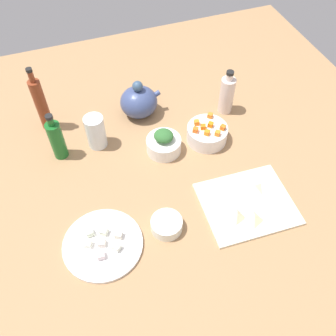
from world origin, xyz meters
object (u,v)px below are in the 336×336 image
object	(u,v)px
cutting_board	(247,204)
bowl_small_side	(167,225)
bottle_2	(227,95)
plate_tofu	(103,244)
bowl_carrots	(207,134)
teapot	(139,101)
bowl_greens	(164,145)
drinking_glass_0	(96,132)
bottle_1	(41,104)
bottle_0	(57,139)

from	to	relation	value
cutting_board	bowl_small_side	bearing A→B (deg)	178.77
bottle_2	cutting_board	bearing A→B (deg)	-105.75
plate_tofu	bowl_carrots	xyz separation A→B (cm)	(48.04, 30.57, 2.55)
bowl_small_side	teapot	distance (cm)	54.81
bowl_greens	teapot	distance (cm)	22.76
plate_tofu	drinking_glass_0	world-z (taller)	drinking_glass_0
bowl_greens	drinking_glass_0	world-z (taller)	drinking_glass_0
teapot	bowl_greens	bearing A→B (deg)	-83.65
plate_tofu	bottle_1	distance (cm)	59.90
bowl_carrots	bottle_1	bearing A→B (deg)	153.87
bowl_small_side	bottle_1	xyz separation A→B (cm)	(-29.02, 59.12, 9.67)
bowl_greens	bottle_2	xyz separation A→B (cm)	(30.96, 12.51, 5.38)
bowl_small_side	bottle_2	size ratio (longest dim) A/B	0.52
cutting_board	bowl_greens	xyz separation A→B (cm)	(-18.30, 32.36, 2.37)
cutting_board	bowl_small_side	xyz separation A→B (cm)	(-28.40, 0.61, 1.56)
cutting_board	bowl_carrots	size ratio (longest dim) A/B	1.94
bowl_small_side	bottle_1	size ratio (longest dim) A/B	0.37
bowl_small_side	drinking_glass_0	bearing A→B (deg)	106.18
plate_tofu	drinking_glass_0	bearing A→B (deg)	79.13
cutting_board	bowl_greens	world-z (taller)	bowl_greens
plate_tofu	bowl_greens	distance (cm)	43.63
teapot	bottle_0	bearing A→B (deg)	-161.10
cutting_board	bottle_0	distance (cm)	70.24
bowl_carrots	bottle_1	world-z (taller)	bottle_1
bottle_1	drinking_glass_0	bearing A→B (deg)	-44.08
bottle_1	bottle_2	xyz separation A→B (cm)	(70.08, -14.85, -3.49)
bowl_small_side	bottle_0	distance (cm)	50.43
cutting_board	bottle_0	world-z (taller)	bottle_0
bowl_greens	drinking_glass_0	bearing A→B (deg)	153.30
bottle_2	bottle_0	bearing A→B (deg)	-178.42
bowl_greens	teapot	bearing A→B (deg)	96.35
bowl_carrots	bottle_0	world-z (taller)	bottle_0
bowl_small_side	plate_tofu	bearing A→B (deg)	177.60
bottle_2	drinking_glass_0	xyz separation A→B (cm)	(-53.57, -1.14, -1.56)
drinking_glass_0	bowl_greens	bearing A→B (deg)	-26.70
bowl_greens	teapot	size ratio (longest dim) A/B	0.78
bottle_0	bowl_carrots	bearing A→B (deg)	-11.47
bowl_carrots	bowl_greens	bearing A→B (deg)	178.96
bottle_0	bottle_2	xyz separation A→B (cm)	(67.63, 1.87, -0.12)
teapot	plate_tofu	bearing A→B (deg)	-117.95
bowl_carrots	bottle_1	distance (cm)	63.45
cutting_board	bowl_greens	bearing A→B (deg)	119.49
bowl_greens	cutting_board	bearing A→B (deg)	-60.51
teapot	bottle_0	size ratio (longest dim) A/B	0.83
cutting_board	drinking_glass_0	size ratio (longest dim) A/B	2.23
plate_tofu	bottle_1	bearing A→B (deg)	98.20
bottle_1	drinking_glass_0	distance (cm)	23.54
bowl_small_side	teapot	world-z (taller)	teapot
plate_tofu	bowl_small_side	bearing A→B (deg)	-2.40
bottle_2	drinking_glass_0	distance (cm)	53.61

